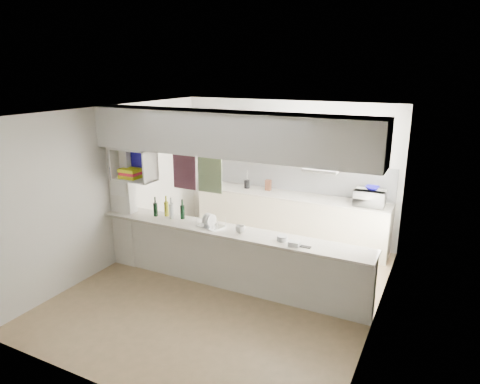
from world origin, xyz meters
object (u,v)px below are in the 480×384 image
Objects in this scene: dish_rack at (211,221)px; wine_bottles at (169,210)px; microwave at (370,198)px; bowl at (372,188)px.

dish_rack is 0.78m from wine_bottles.
microwave is at bearing 62.98° from dish_rack.
microwave is 0.97× the size of wine_bottles.
bowl reaches higher than dish_rack.
wine_bottles is (-2.67, -1.99, -0.02)m from microwave.
bowl is at bearing -128.97° from microwave.
microwave is at bearing -128.50° from bowl.
microwave is 2.15× the size of bowl.
wine_bottles is (-2.70, -2.02, -0.18)m from bowl.
bowl is 0.55× the size of dish_rack.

